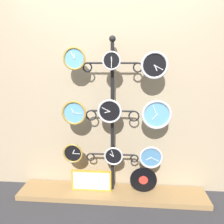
% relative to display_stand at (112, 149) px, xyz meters
% --- Properties ---
extents(ground_plane, '(12.00, 12.00, 0.00)m').
position_rel_display_stand_xyz_m(ground_plane, '(0.00, -0.41, -0.57)').
color(ground_plane, '#333338').
extents(shop_wall, '(4.40, 0.04, 2.80)m').
position_rel_display_stand_xyz_m(shop_wall, '(0.00, 0.16, 0.83)').
color(shop_wall, tan).
rests_on(shop_wall, ground_plane).
extents(low_shelf, '(2.20, 0.36, 0.06)m').
position_rel_display_stand_xyz_m(low_shelf, '(0.00, -0.06, -0.54)').
color(low_shelf, '#9E7A4C').
rests_on(low_shelf, ground_plane).
extents(display_stand, '(0.64, 0.42, 1.82)m').
position_rel_display_stand_xyz_m(display_stand, '(0.00, 0.00, 0.00)').
color(display_stand, black).
rests_on(display_stand, ground_plane).
extents(clock_top_left, '(0.24, 0.04, 0.24)m').
position_rel_display_stand_xyz_m(clock_top_left, '(-0.39, -0.08, 1.01)').
color(clock_top_left, '#60A8DB').
extents(clock_top_center, '(0.19, 0.04, 0.19)m').
position_rel_display_stand_xyz_m(clock_top_center, '(0.00, -0.11, 0.99)').
color(clock_top_center, black).
extents(clock_top_right, '(0.28, 0.04, 0.28)m').
position_rel_display_stand_xyz_m(clock_top_right, '(0.43, -0.09, 0.95)').
color(clock_top_right, black).
extents(clock_middle_left, '(0.27, 0.04, 0.27)m').
position_rel_display_stand_xyz_m(clock_middle_left, '(-0.41, -0.10, 0.44)').
color(clock_middle_left, '#60A8DB').
extents(clock_middle_center, '(0.26, 0.04, 0.26)m').
position_rel_display_stand_xyz_m(clock_middle_center, '(-0.02, -0.10, 0.47)').
color(clock_middle_center, black).
extents(clock_middle_right, '(0.32, 0.04, 0.32)m').
position_rel_display_stand_xyz_m(clock_middle_right, '(0.48, -0.08, 0.44)').
color(clock_middle_right, '#60A8DB').
extents(clock_bottom_left, '(0.23, 0.04, 0.23)m').
position_rel_display_stand_xyz_m(clock_bottom_left, '(-0.44, -0.10, -0.03)').
color(clock_bottom_left, black).
extents(clock_bottom_center, '(0.21, 0.04, 0.21)m').
position_rel_display_stand_xyz_m(clock_bottom_center, '(0.02, -0.10, -0.04)').
color(clock_bottom_center, black).
extents(clock_bottom_right, '(0.26, 0.04, 0.26)m').
position_rel_display_stand_xyz_m(clock_bottom_right, '(0.44, -0.08, -0.05)').
color(clock_bottom_right, '#4C84B2').
extents(vinyl_record, '(0.31, 0.01, 0.31)m').
position_rel_display_stand_xyz_m(vinyl_record, '(0.37, -0.04, -0.36)').
color(vinyl_record, black).
rests_on(vinyl_record, low_shelf).
extents(picture_frame, '(0.47, 0.02, 0.26)m').
position_rel_display_stand_xyz_m(picture_frame, '(-0.24, -0.06, -0.38)').
color(picture_frame, gold).
rests_on(picture_frame, low_shelf).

